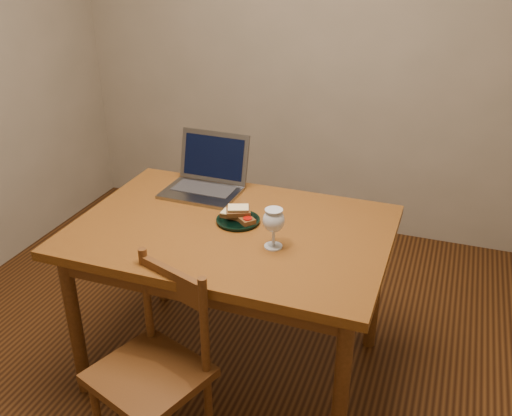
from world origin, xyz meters
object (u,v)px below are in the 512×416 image
(chair, at_px, (153,361))
(laptop, at_px, (207,175))
(plate, at_px, (238,221))
(table, at_px, (232,245))
(milk_glass, at_px, (274,228))

(chair, xyz_separation_m, laptop, (-0.16, 0.86, 0.37))
(plate, distance_m, laptop, 0.39)
(chair, relative_size, laptop, 1.35)
(plate, bearing_deg, table, -102.72)
(milk_glass, bearing_deg, table, 155.93)
(table, height_order, plate, plate)
(table, distance_m, laptop, 0.44)
(milk_glass, bearing_deg, laptop, 138.20)
(milk_glass, distance_m, laptop, 0.63)
(plate, bearing_deg, laptop, 133.89)
(table, bearing_deg, laptop, 128.14)
(table, distance_m, chair, 0.59)
(plate, xyz_separation_m, laptop, (-0.27, 0.28, 0.06))
(plate, relative_size, milk_glass, 1.12)
(chair, bearing_deg, table, 99.35)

